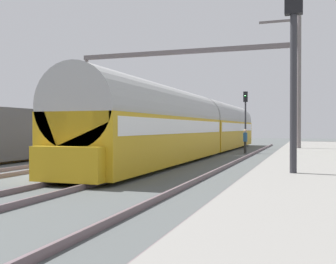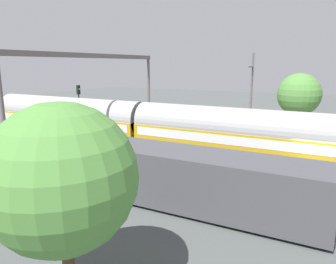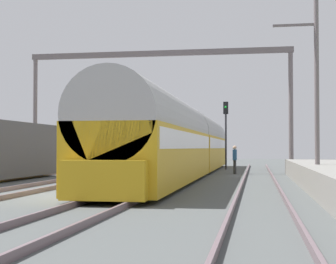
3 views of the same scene
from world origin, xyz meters
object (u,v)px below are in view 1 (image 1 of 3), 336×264
railway_signal_far (245,112)px  catenary_gantry (182,74)px  person_crossing (245,139)px  railway_signal_near (294,59)px  passenger_train (199,126)px  freight_car (21,134)px

railway_signal_far → catenary_gantry: size_ratio=0.29×
person_crossing → catenary_gantry: catenary_gantry is taller
railway_signal_near → railway_signal_far: 27.44m
passenger_train → person_crossing: 3.64m
freight_car → railway_signal_far: bearing=57.7°
passenger_train → railway_signal_far: size_ratio=6.60×
person_crossing → railway_signal_near: size_ratio=0.34×
railway_signal_far → catenary_gantry: catenary_gantry is taller
passenger_train → railway_signal_far: (1.92, 8.52, 1.22)m
freight_car → railway_signal_near: bearing=-34.9°
railway_signal_far → freight_car: bearing=-122.3°
catenary_gantry → passenger_train: bearing=-54.2°
person_crossing → railway_signal_far: size_ratio=0.35×
railway_signal_far → catenary_gantry: 7.42m
railway_signal_near → passenger_train: bearing=110.0°
freight_car → person_crossing: freight_car is taller
passenger_train → railway_signal_far: 8.82m
railway_signal_near → catenary_gantry: catenary_gantry is taller
railway_signal_far → catenary_gantry: (-4.04, -5.58, 2.75)m
freight_car → railway_signal_near: 18.63m
person_crossing → railway_signal_far: railway_signal_far is taller
freight_car → person_crossing: (11.29, 9.98, -0.44)m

